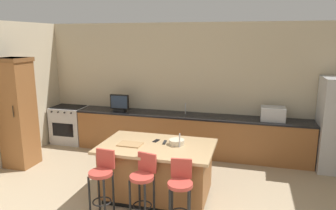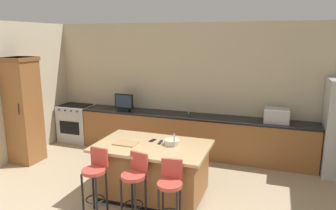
{
  "view_description": "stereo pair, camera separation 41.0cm",
  "coord_description": "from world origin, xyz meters",
  "views": [
    {
      "loc": [
        1.25,
        -2.89,
        2.59
      ],
      "look_at": [
        -0.26,
        2.69,
        1.32
      ],
      "focal_mm": 33.31,
      "sensor_mm": 36.0,
      "label": 1
    },
    {
      "loc": [
        1.65,
        -2.77,
        2.59
      ],
      "look_at": [
        -0.26,
        2.69,
        1.32
      ],
      "focal_mm": 33.31,
      "sensor_mm": 36.0,
      "label": 2
    }
  ],
  "objects": [
    {
      "name": "counter_back",
      "position": [
        -0.05,
        3.66,
        0.45
      ],
      "size": [
        5.21,
        0.62,
        0.9
      ],
      "color": "brown",
      "rests_on": "ground_plane"
    },
    {
      "name": "bar_stool_left",
      "position": [
        -0.75,
        0.86,
        0.6
      ],
      "size": [
        0.34,
        0.35,
        1.0
      ],
      "rotation": [
        0.0,
        0.0,
        -0.09
      ],
      "color": "#B23D33",
      "rests_on": "ground_plane"
    },
    {
      "name": "microwave",
      "position": [
        1.71,
        3.66,
        1.04
      ],
      "size": [
        0.48,
        0.36,
        0.29
      ],
      "primitive_type": "cube",
      "color": "#B7BABF",
      "rests_on": "counter_back"
    },
    {
      "name": "fruit_bowl",
      "position": [
        0.15,
        1.71,
        0.95
      ],
      "size": [
        0.25,
        0.25,
        0.08
      ],
      "primitive_type": "cylinder",
      "color": "beige",
      "rests_on": "kitchen_island"
    },
    {
      "name": "wall_back",
      "position": [
        0.0,
        4.04,
        1.45
      ],
      "size": [
        7.55,
        0.12,
        2.9
      ],
      "primitive_type": "cube",
      "color": "beige",
      "rests_on": "ground_plane"
    },
    {
      "name": "cell_phone",
      "position": [
        -0.22,
        1.79,
        0.91
      ],
      "size": [
        0.1,
        0.16,
        0.01
      ],
      "primitive_type": "cube",
      "rotation": [
        0.0,
        0.0,
        -0.19
      ],
      "color": "black",
      "rests_on": "kitchen_island"
    },
    {
      "name": "tv_remote",
      "position": [
        -0.06,
        1.73,
        0.92
      ],
      "size": [
        0.06,
        0.17,
        0.02
      ],
      "primitive_type": "cube",
      "rotation": [
        0.0,
        0.0,
        0.1
      ],
      "color": "black",
      "rests_on": "kitchen_island"
    },
    {
      "name": "range_oven",
      "position": [
        -3.06,
        3.66,
        0.46
      ],
      "size": [
        0.8,
        0.63,
        0.92
      ],
      "color": "#B7BABF",
      "rests_on": "ground_plane"
    },
    {
      "name": "sink_faucet_back",
      "position": [
        -0.15,
        3.76,
        1.02
      ],
      "size": [
        0.02,
        0.02,
        0.24
      ],
      "primitive_type": "cylinder",
      "color": "#B2B2B7",
      "rests_on": "counter_back"
    },
    {
      "name": "cutting_board",
      "position": [
        -0.57,
        1.5,
        0.91
      ],
      "size": [
        0.38,
        0.26,
        0.02
      ],
      "primitive_type": "cube",
      "rotation": [
        0.0,
        0.0,
        -0.02
      ],
      "color": "#A87F51",
      "rests_on": "kitchen_island"
    },
    {
      "name": "bar_stool_center",
      "position": [
        -0.14,
        0.92,
        0.59
      ],
      "size": [
        0.35,
        0.36,
        0.99
      ],
      "rotation": [
        0.0,
        0.0,
        -0.21
      ],
      "color": "#B23D33",
      "rests_on": "ground_plane"
    },
    {
      "name": "tv_monitor",
      "position": [
        -1.68,
        3.61,
        1.08
      ],
      "size": [
        0.45,
        0.16,
        0.39
      ],
      "color": "black",
      "rests_on": "counter_back"
    },
    {
      "name": "sink_faucet_island",
      "position": [
        0.22,
        1.6,
        1.02
      ],
      "size": [
        0.02,
        0.02,
        0.22
      ],
      "primitive_type": "cylinder",
      "color": "#B2B2B7",
      "rests_on": "kitchen_island"
    },
    {
      "name": "bar_stool_right",
      "position": [
        0.4,
        0.87,
        0.58
      ],
      "size": [
        0.34,
        0.35,
        0.97
      ],
      "rotation": [
        0.0,
        0.0,
        0.12
      ],
      "color": "#B23D33",
      "rests_on": "ground_plane"
    },
    {
      "name": "cabinet_tower",
      "position": [
        -3.23,
        2.15,
        1.14
      ],
      "size": [
        0.57,
        0.59,
        2.2
      ],
      "color": "brown",
      "rests_on": "ground_plane"
    },
    {
      "name": "kitchen_island",
      "position": [
        -0.15,
        1.6,
        0.46
      ],
      "size": [
        1.81,
        1.14,
        0.91
      ],
      "color": "black",
      "rests_on": "ground_plane"
    }
  ]
}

